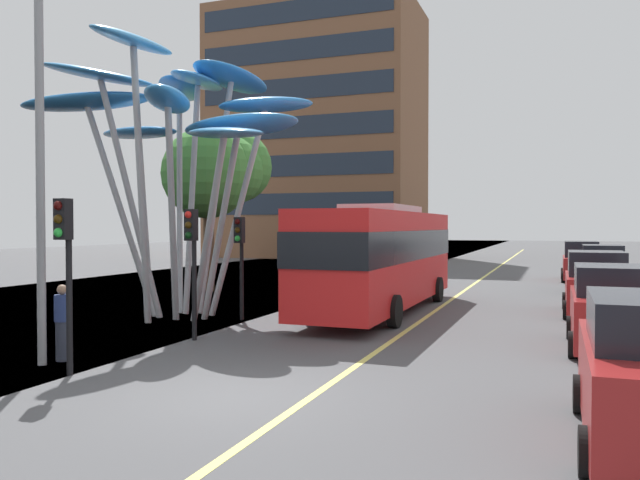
# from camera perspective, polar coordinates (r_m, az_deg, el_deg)

# --- Properties ---
(ground) EXTENTS (120.00, 240.00, 0.10)m
(ground) POSITION_cam_1_polar(r_m,az_deg,el_deg) (11.73, -10.94, -13.51)
(ground) COLOR #4C4C4F
(red_bus) EXTENTS (2.84, 11.52, 3.63)m
(red_bus) POSITION_cam_1_polar(r_m,az_deg,el_deg) (21.57, 5.66, -1.25)
(red_bus) COLOR red
(red_bus) RESTS_ON ground
(leaf_sculpture) EXTENTS (9.71, 8.12, 8.72)m
(leaf_sculpture) POSITION_cam_1_polar(r_m,az_deg,el_deg) (21.22, -12.54, 11.11)
(leaf_sculpture) COLOR #9EA0A5
(leaf_sculpture) RESTS_ON ground
(traffic_light_kerb_near) EXTENTS (0.28, 0.42, 3.47)m
(traffic_light_kerb_near) POSITION_cam_1_polar(r_m,az_deg,el_deg) (13.22, -22.09, -0.63)
(traffic_light_kerb_near) COLOR black
(traffic_light_kerb_near) RESTS_ON ground
(traffic_light_kerb_far) EXTENTS (0.28, 0.42, 3.36)m
(traffic_light_kerb_far) POSITION_cam_1_polar(r_m,az_deg,el_deg) (16.36, -11.52, -0.48)
(traffic_light_kerb_far) COLOR black
(traffic_light_kerb_far) RESTS_ON ground
(traffic_light_island_mid) EXTENTS (0.28, 0.42, 3.21)m
(traffic_light_island_mid) POSITION_cam_1_polar(r_m,az_deg,el_deg) (19.65, -7.25, -0.48)
(traffic_light_island_mid) COLOR black
(traffic_light_island_mid) RESTS_ON ground
(car_parked_mid) EXTENTS (1.95, 4.08, 2.01)m
(car_parked_mid) POSITION_cam_1_polar(r_m,az_deg,el_deg) (16.44, 24.92, -5.80)
(car_parked_mid) COLOR maroon
(car_parked_mid) RESTS_ON ground
(car_parked_far) EXTENTS (2.05, 4.17, 2.11)m
(car_parked_far) POSITION_cam_1_polar(r_m,az_deg,el_deg) (22.59, 23.72, -3.79)
(car_parked_far) COLOR maroon
(car_parked_far) RESTS_ON ground
(car_side_street) EXTENTS (1.91, 4.13, 2.12)m
(car_side_street) POSITION_cam_1_polar(r_m,az_deg,el_deg) (29.72, 24.18, -2.59)
(car_side_street) COLOR black
(car_side_street) RESTS_ON ground
(car_far_side) EXTENTS (1.98, 4.41, 2.12)m
(car_far_side) POSITION_cam_1_polar(r_m,az_deg,el_deg) (36.21, 22.56, -1.90)
(car_far_side) COLOR maroon
(car_far_side) RESTS_ON ground
(street_lamp) EXTENTS (1.78, 0.44, 8.67)m
(street_lamp) POSITION_cam_1_polar(r_m,az_deg,el_deg) (14.46, -23.01, 11.16)
(street_lamp) COLOR gray
(street_lamp) RESTS_ON ground
(tree_pavement_near) EXTENTS (4.40, 5.38, 7.31)m
(tree_pavement_near) POSITION_cam_1_polar(r_m,az_deg,el_deg) (28.51, -9.45, 6.08)
(tree_pavement_near) COLOR brown
(tree_pavement_near) RESTS_ON ground
(pedestrian) EXTENTS (0.34, 0.34, 1.67)m
(pedestrian) POSITION_cam_1_polar(r_m,az_deg,el_deg) (14.91, -22.29, -6.93)
(pedestrian) COLOR #2D3342
(pedestrian) RESTS_ON ground
(backdrop_building) EXTENTS (19.00, 12.00, 23.51)m
(backdrop_building) POSITION_cam_1_polar(r_m,az_deg,el_deg) (61.46, -0.15, 9.55)
(backdrop_building) COLOR brown
(backdrop_building) RESTS_ON ground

